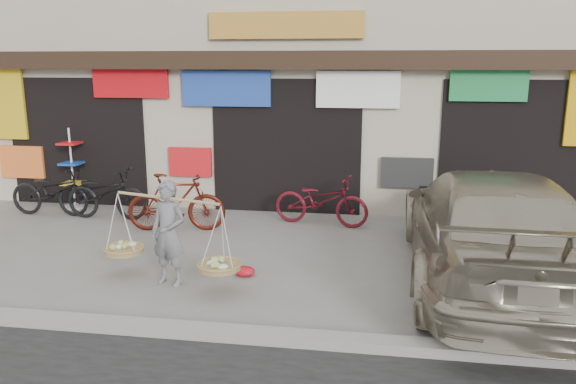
# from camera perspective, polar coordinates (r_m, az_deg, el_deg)

# --- Properties ---
(ground) EXTENTS (70.00, 70.00, 0.00)m
(ground) POSITION_cam_1_polar(r_m,az_deg,el_deg) (8.33, -3.90, -8.17)
(ground) COLOR gray
(ground) RESTS_ON ground
(kerb) EXTENTS (70.00, 0.25, 0.12)m
(kerb) POSITION_cam_1_polar(r_m,az_deg,el_deg) (6.54, -7.83, -13.91)
(kerb) COLOR gray
(kerb) RESTS_ON ground
(shophouse_block) EXTENTS (14.00, 6.32, 7.00)m
(shophouse_block) POSITION_cam_1_polar(r_m,az_deg,el_deg) (14.10, 1.73, 14.82)
(shophouse_block) COLOR #BAB097
(shophouse_block) RESTS_ON ground
(street_vendor) EXTENTS (2.09, 1.00, 1.46)m
(street_vendor) POSITION_cam_1_polar(r_m,az_deg,el_deg) (7.86, -12.02, -4.61)
(street_vendor) COLOR slate
(street_vendor) RESTS_ON ground
(bike_0) EXTENTS (1.94, 0.76, 1.00)m
(bike_0) POSITION_cam_1_polar(r_m,az_deg,el_deg) (11.61, -18.40, -0.11)
(bike_0) COLOR black
(bike_0) RESTS_ON ground
(bike_1) EXTENTS (1.83, 0.78, 1.07)m
(bike_1) POSITION_cam_1_polar(r_m,az_deg,el_deg) (10.37, -11.28, -1.03)
(bike_1) COLOR #4C160D
(bike_1) RESTS_ON ground
(bike_2) EXTENTS (1.89, 0.94, 0.95)m
(bike_2) POSITION_cam_1_polar(r_m,az_deg,el_deg) (10.56, 3.39, -0.87)
(bike_2) COLOR maroon
(bike_2) RESTS_ON ground
(bike_3) EXTENTS (1.94, 0.76, 1.00)m
(bike_3) POSITION_cam_1_polar(r_m,az_deg,el_deg) (12.10, -22.63, 0.05)
(bike_3) COLOR black
(bike_3) RESTS_ON ground
(suv) EXTENTS (2.40, 5.56, 1.59)m
(suv) POSITION_cam_1_polar(r_m,az_deg,el_deg) (8.23, 19.90, -3.35)
(suv) COLOR #AAA089
(suv) RESTS_ON ground
(display_rack) EXTENTS (0.47, 0.47, 1.69)m
(display_rack) POSITION_cam_1_polar(r_m,az_deg,el_deg) (12.59, -21.04, 1.52)
(display_rack) COLOR silver
(display_rack) RESTS_ON ground
(red_bag) EXTENTS (0.31, 0.25, 0.14)m
(red_bag) POSITION_cam_1_polar(r_m,az_deg,el_deg) (8.19, -4.43, -8.02)
(red_bag) COLOR red
(red_bag) RESTS_ON ground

